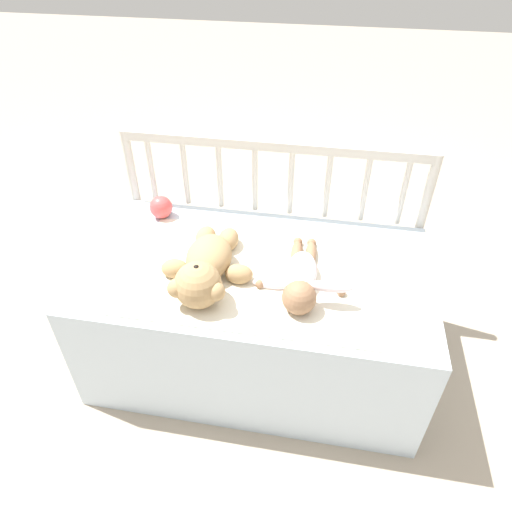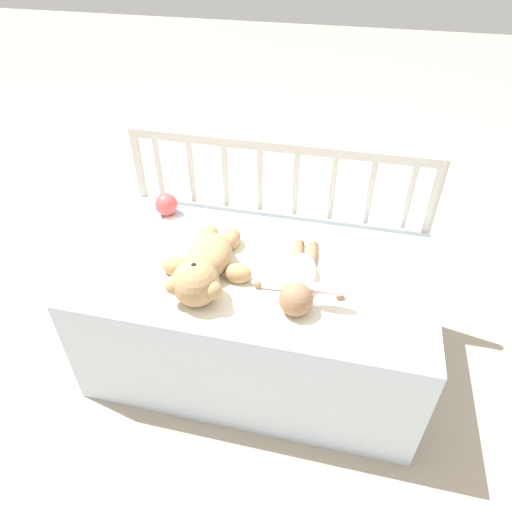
% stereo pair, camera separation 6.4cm
% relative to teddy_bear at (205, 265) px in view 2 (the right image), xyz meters
% --- Properties ---
extents(ground_plane, '(12.00, 12.00, 0.00)m').
position_rel_teddy_bear_xyz_m(ground_plane, '(0.15, 0.10, -0.55)').
color(ground_plane, tan).
extents(crib_mattress, '(1.22, 0.69, 0.49)m').
position_rel_teddy_bear_xyz_m(crib_mattress, '(0.15, 0.10, -0.31)').
color(crib_mattress, silver).
rests_on(crib_mattress, ground_plane).
extents(crib_rail, '(1.22, 0.04, 0.79)m').
position_rel_teddy_bear_xyz_m(crib_rail, '(0.15, 0.47, 0.02)').
color(crib_rail, beige).
rests_on(crib_rail, ground_plane).
extents(blanket, '(0.86, 0.54, 0.01)m').
position_rel_teddy_bear_xyz_m(blanket, '(0.16, 0.06, -0.06)').
color(blanket, silver).
rests_on(blanket, crib_mattress).
extents(teddy_bear, '(0.32, 0.43, 0.16)m').
position_rel_teddy_bear_xyz_m(teddy_bear, '(0.00, 0.00, 0.00)').
color(teddy_bear, tan).
rests_on(teddy_bear, crib_mattress).
extents(baby, '(0.33, 0.41, 0.11)m').
position_rel_teddy_bear_xyz_m(baby, '(0.32, 0.02, -0.02)').
color(baby, white).
rests_on(baby, crib_mattress).
extents(toy_ball, '(0.09, 0.09, 0.09)m').
position_rel_teddy_bear_xyz_m(toy_ball, '(-0.28, 0.35, -0.02)').
color(toy_ball, '#DB4C4C').
rests_on(toy_ball, crib_mattress).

